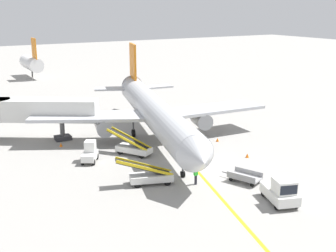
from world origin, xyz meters
The scene contains 14 objects.
ground_plane centered at (0.00, 0.00, 0.00)m, with size 300.00×300.00×0.00m, color gray.
taxi_line_yellow centered at (-0.36, 5.00, 0.00)m, with size 0.30×80.00×0.01m, color yellow.
airliner centered at (-0.21, 11.94, 3.42)m, with size 27.81×34.72×10.10m.
jet_bridge centered at (-12.22, 18.92, 3.54)m, with size 12.19×8.95×4.85m.
pushback_tug centered at (0.32, -8.19, 0.99)m, with size 2.97×4.02×2.20m.
baggage_tug_near_wing centered at (-9.39, 8.60, 0.93)m, with size 2.39×2.72×2.10m.
belt_loader_forward_hold centered at (-6.85, 0.51, 0.78)m, with size 5.14×2.84×2.59m.
belt_loader_aft_hold centered at (-4.72, 8.34, 0.78)m, with size 3.70×4.91×2.59m.
baggage_cart_loaded centered at (0.66, -3.39, 0.47)m, with size 2.52×3.77×0.94m.
ground_crew_marshaller centered at (-3.41, -1.63, 0.91)m, with size 0.36×0.24×1.70m.
safety_cone_nose_left centered at (-10.54, 14.82, 0.22)m, with size 0.36×0.36×0.44m, color orange.
safety_cone_nose_right centered at (5.13, 1.46, 0.22)m, with size 0.36×0.36×0.44m, color orange.
safety_cone_wingtip_left centered at (5.76, 7.45, 0.22)m, with size 0.36×0.36×0.44m, color orange.
distant_aircraft_mid_left centered at (-1.44, 65.71, 3.22)m, with size 3.00×10.10×8.80m.
Camera 1 is at (-23.35, -30.76, 15.19)m, focal length 45.95 mm.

